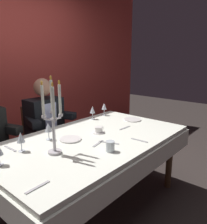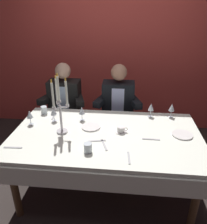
# 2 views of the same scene
# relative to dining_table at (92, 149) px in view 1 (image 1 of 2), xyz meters

# --- Properties ---
(ground_plane) EXTENTS (12.00, 12.00, 0.00)m
(ground_plane) POSITION_rel_dining_table_xyz_m (0.00, 0.00, -0.62)
(ground_plane) COLOR #312927
(back_wall) EXTENTS (6.00, 0.12, 2.70)m
(back_wall) POSITION_rel_dining_table_xyz_m (0.00, 1.66, 0.73)
(back_wall) COLOR #CE443C
(back_wall) RESTS_ON ground_plane
(dining_table) EXTENTS (1.94, 1.14, 0.74)m
(dining_table) POSITION_rel_dining_table_xyz_m (0.00, 0.00, 0.00)
(dining_table) COLOR white
(dining_table) RESTS_ON ground_plane
(candelabra) EXTENTS (0.15, 0.17, 0.62)m
(candelabra) POSITION_rel_dining_table_xyz_m (-0.45, -0.02, 0.40)
(candelabra) COLOR silver
(candelabra) RESTS_ON dining_table
(dinner_plate_0) EXTENTS (0.20, 0.20, 0.01)m
(dinner_plate_0) POSITION_rel_dining_table_xyz_m (0.76, 0.04, 0.13)
(dinner_plate_0) COLOR white
(dinner_plate_0) RESTS_ON dining_table
(dinner_plate_1) EXTENTS (0.20, 0.20, 0.01)m
(dinner_plate_1) POSITION_rel_dining_table_xyz_m (-0.17, 0.11, 0.13)
(dinner_plate_1) COLOR white
(dinner_plate_1) RESTS_ON dining_table
(wine_glass_1) EXTENTS (0.07, 0.07, 0.16)m
(wine_glass_1) POSITION_rel_dining_table_xyz_m (-0.30, 0.27, 0.24)
(wine_glass_1) COLOR silver
(wine_glass_1) RESTS_ON dining_table
(wine_glass_2) EXTENTS (0.07, 0.07, 0.16)m
(wine_glass_2) POSITION_rel_dining_table_xyz_m (0.71, 0.45, 0.24)
(wine_glass_2) COLOR silver
(wine_glass_2) RESTS_ON dining_table
(wine_glass_3) EXTENTS (0.07, 0.07, 0.16)m
(wine_glass_3) POSITION_rel_dining_table_xyz_m (-0.60, 0.22, 0.23)
(wine_glass_3) COLOR silver
(wine_glass_3) RESTS_ON dining_table
(wine_glass_4) EXTENTS (0.07, 0.07, 0.16)m
(wine_glass_4) POSITION_rel_dining_table_xyz_m (0.48, 0.44, 0.24)
(wine_glass_4) COLOR silver
(wine_glass_4) RESTS_ON dining_table
(water_tumbler_1) EXTENTS (0.07, 0.07, 0.09)m
(water_tumbler_1) POSITION_rel_dining_table_xyz_m (-0.13, -0.33, 0.16)
(water_tumbler_1) COLOR silver
(water_tumbler_1) RESTS_ON dining_table
(coffee_cup_0) EXTENTS (0.13, 0.12, 0.06)m
(coffee_cup_0) POSITION_rel_dining_table_xyz_m (0.15, 0.04, 0.15)
(coffee_cup_0) COLOR white
(coffee_cup_0) RESTS_ON dining_table
(fork_0) EXTENTS (0.17, 0.05, 0.01)m
(fork_0) POSITION_rel_dining_table_xyz_m (-0.08, -0.15, 0.12)
(fork_0) COLOR #B7B7BC
(fork_0) RESTS_ON dining_table
(fork_1) EXTENTS (0.03, 0.17, 0.01)m
(fork_1) POSITION_rel_dining_table_xyz_m (0.23, -0.39, 0.12)
(fork_1) COLOR #B7B7BC
(fork_1) RESTS_ON dining_table
(fork_2) EXTENTS (0.17, 0.02, 0.01)m
(fork_2) POSITION_rel_dining_table_xyz_m (0.44, -0.07, 0.12)
(fork_2) COLOR #B7B7BC
(fork_2) RESTS_ON dining_table
(spoon_3) EXTENTS (0.02, 0.17, 0.01)m
(spoon_3) POSITION_rel_dining_table_xyz_m (-0.64, 0.33, 0.12)
(spoon_3) COLOR #B7B7BC
(spoon_3) RESTS_ON dining_table
(knife_4) EXTENTS (0.08, 0.18, 0.01)m
(knife_4) POSITION_rel_dining_table_xyz_m (0.00, -0.21, 0.12)
(knife_4) COLOR #B7B7BC
(knife_4) RESTS_ON dining_table
(spoon_5) EXTENTS (0.17, 0.03, 0.01)m
(spoon_5) POSITION_rel_dining_table_xyz_m (-0.82, -0.34, 0.12)
(spoon_5) COLOR #B7B7BC
(spoon_5) RESTS_ON dining_table
(seated_diner_1) EXTENTS (0.63, 0.48, 1.24)m
(seated_diner_1) POSITION_rel_dining_table_xyz_m (0.08, 0.89, 0.11)
(seated_diner_1) COLOR brown
(seated_diner_1) RESTS_ON ground_plane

